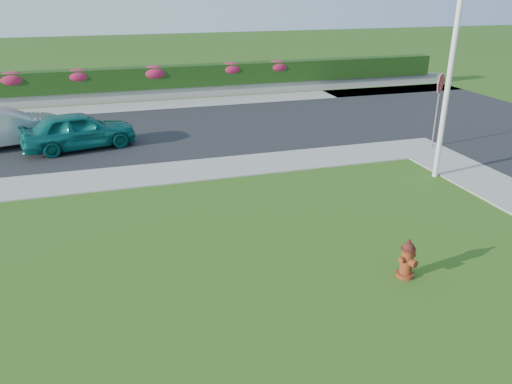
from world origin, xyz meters
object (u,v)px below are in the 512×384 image
object	(u,v)px
fire_hydrant	(407,259)
stop_sign	(439,92)
sedan_silver	(2,127)
sedan_teal	(78,130)
utility_pole	(448,82)

from	to	relation	value
fire_hydrant	stop_sign	size ratio (longest dim) A/B	0.31
sedan_silver	stop_sign	bearing A→B (deg)	-122.45
sedan_teal	stop_sign	xyz separation A→B (m)	(12.56, -3.59, 1.34)
fire_hydrant	sedan_silver	size ratio (longest dim) A/B	0.20
fire_hydrant	stop_sign	world-z (taller)	stop_sign
sedan_teal	utility_pole	distance (m)	12.69
sedan_silver	utility_pole	distance (m)	15.51
fire_hydrant	sedan_teal	size ratio (longest dim) A/B	0.21
sedan_teal	stop_sign	bearing A→B (deg)	-118.43
fire_hydrant	stop_sign	bearing A→B (deg)	33.13
utility_pole	stop_sign	bearing A→B (deg)	56.75
sedan_silver	utility_pole	bearing A→B (deg)	-133.88
utility_pole	stop_sign	distance (m)	3.30
utility_pole	stop_sign	world-z (taller)	utility_pole
sedan_silver	stop_sign	size ratio (longest dim) A/B	1.58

